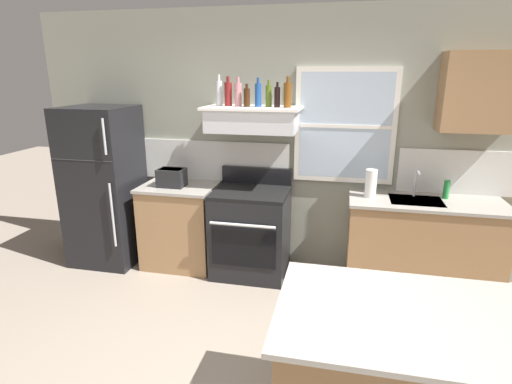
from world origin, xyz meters
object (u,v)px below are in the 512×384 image
object	(u,v)px
stove_range	(251,231)
bottle_blue_liqueur	(258,95)
bottle_rose_pink	(238,94)
bottle_brown_stout	(247,97)
bottle_red_label_wine	(228,94)
bottle_balsamic_dark	(277,97)
bottle_amber_wine	(288,95)
bottle_clear_tall	(219,93)
dish_soap_bottle	(446,189)
toaster	(172,177)
paper_towel_roll	(371,183)
bottle_olive_oil_square	(269,96)
refrigerator	(104,186)

from	to	relation	value
stove_range	bottle_blue_liqueur	xyz separation A→B (m)	(0.06, 0.09, 1.40)
bottle_rose_pink	bottle_brown_stout	world-z (taller)	bottle_rose_pink
bottle_brown_stout	bottle_red_label_wine	bearing A→B (deg)	163.97
bottle_balsamic_dark	bottle_amber_wine	size ratio (longest dim) A/B	0.82
bottle_brown_stout	bottle_blue_liqueur	world-z (taller)	bottle_blue_liqueur
bottle_clear_tall	dish_soap_bottle	size ratio (longest dim) A/B	1.68
toaster	stove_range	xyz separation A→B (m)	(0.85, 0.02, -0.54)
stove_range	bottle_blue_liqueur	size ratio (longest dim) A/B	3.95
stove_range	bottle_brown_stout	distance (m)	1.37
stove_range	bottle_brown_stout	world-z (taller)	bottle_brown_stout
toaster	bottle_rose_pink	xyz separation A→B (m)	(0.70, 0.12, 0.85)
bottle_balsamic_dark	bottle_amber_wine	distance (m)	0.11
bottle_brown_stout	dish_soap_bottle	world-z (taller)	bottle_brown_stout
bottle_rose_pink	bottle_amber_wine	xyz separation A→B (m)	(0.50, -0.04, 0.00)
paper_towel_roll	bottle_red_label_wine	bearing A→B (deg)	176.98
bottle_brown_stout	paper_towel_roll	bearing A→B (deg)	-0.78
bottle_brown_stout	bottle_rose_pink	bearing A→B (deg)	156.33
bottle_brown_stout	paper_towel_roll	size ratio (longest dim) A/B	0.81
bottle_clear_tall	bottle_rose_pink	size ratio (longest dim) A/B	1.09
toaster	bottle_brown_stout	world-z (taller)	bottle_brown_stout
bottle_clear_tall	bottle_olive_oil_square	world-z (taller)	bottle_clear_tall
stove_range	bottle_olive_oil_square	world-z (taller)	bottle_olive_oil_square
bottle_rose_pink	paper_towel_roll	world-z (taller)	bottle_rose_pink
refrigerator	paper_towel_roll	xyz separation A→B (m)	(2.83, 0.06, 0.18)
bottle_rose_pink	bottle_balsamic_dark	bearing A→B (deg)	-5.40
toaster	bottle_balsamic_dark	distance (m)	1.38
bottle_amber_wine	toaster	bearing A→B (deg)	-176.60
bottle_rose_pink	bottle_brown_stout	xyz separation A→B (m)	(0.10, -0.04, -0.03)
bottle_red_label_wine	bottle_blue_liqueur	xyz separation A→B (m)	(0.31, -0.03, -0.00)
bottle_red_label_wine	bottle_olive_oil_square	size ratio (longest dim) A/B	1.13
dish_soap_bottle	bottle_clear_tall	bearing A→B (deg)	179.59
bottle_amber_wine	dish_soap_bottle	size ratio (longest dim) A/B	1.61
bottle_rose_pink	dish_soap_bottle	size ratio (longest dim) A/B	1.55
refrigerator	bottle_brown_stout	bearing A→B (deg)	2.75
bottle_balsamic_dark	paper_towel_roll	bearing A→B (deg)	-1.39
bottle_clear_tall	bottle_balsamic_dark	distance (m)	0.61
toaster	bottle_clear_tall	size ratio (longest dim) A/B	0.98
stove_range	bottle_red_label_wine	size ratio (longest dim) A/B	3.81
toaster	bottle_olive_oil_square	xyz separation A→B (m)	(1.01, 0.12, 0.84)
paper_towel_roll	dish_soap_bottle	size ratio (longest dim) A/B	1.50
refrigerator	bottle_olive_oil_square	world-z (taller)	bottle_olive_oil_square
bottle_rose_pink	bottle_olive_oil_square	bearing A→B (deg)	1.17
bottle_blue_liqueur	refrigerator	bearing A→B (deg)	-176.38
bottle_red_label_wine	paper_towel_roll	size ratio (longest dim) A/B	1.06
bottle_rose_pink	bottle_balsamic_dark	world-z (taller)	bottle_rose_pink
bottle_blue_liqueur	bottle_balsamic_dark	size ratio (longest dim) A/B	1.16
paper_towel_roll	toaster	bearing A→B (deg)	-178.41
bottle_brown_stout	bottle_balsamic_dark	size ratio (longest dim) A/B	0.92
bottle_balsamic_dark	dish_soap_bottle	distance (m)	1.84
toaster	bottle_amber_wine	size ratio (longest dim) A/B	1.03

